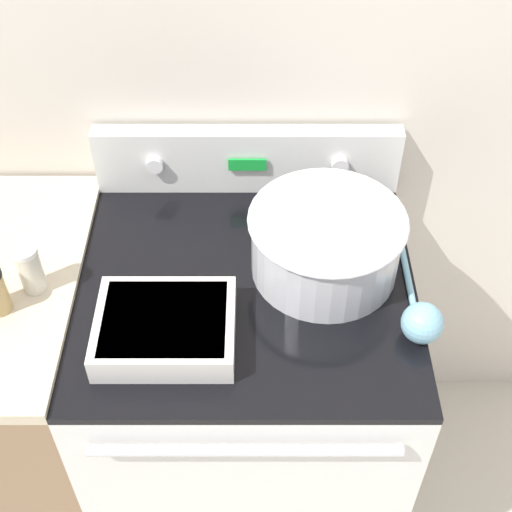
{
  "coord_description": "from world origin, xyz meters",
  "views": [
    {
      "loc": [
        0.02,
        -0.7,
        2.04
      ],
      "look_at": [
        0.02,
        0.36,
        0.96
      ],
      "focal_mm": 50.0,
      "sensor_mm": 36.0,
      "label": 1
    }
  ],
  "objects_px": {
    "casserole_dish": "(165,327)",
    "spice_jar_white_cap": "(30,269)",
    "mixing_bowl": "(326,241)",
    "ladle": "(422,320)"
  },
  "relations": [
    {
      "from": "casserole_dish",
      "to": "spice_jar_white_cap",
      "type": "height_order",
      "value": "spice_jar_white_cap"
    },
    {
      "from": "ladle",
      "to": "mixing_bowl",
      "type": "bearing_deg",
      "value": 134.99
    },
    {
      "from": "mixing_bowl",
      "to": "casserole_dish",
      "type": "relative_size",
      "value": 1.22
    },
    {
      "from": "mixing_bowl",
      "to": "spice_jar_white_cap",
      "type": "relative_size",
      "value": 2.92
    },
    {
      "from": "ladle",
      "to": "spice_jar_white_cap",
      "type": "distance_m",
      "value": 0.81
    },
    {
      "from": "mixing_bowl",
      "to": "spice_jar_white_cap",
      "type": "xyz_separation_m",
      "value": [
        -0.62,
        -0.07,
        -0.02
      ]
    },
    {
      "from": "casserole_dish",
      "to": "ladle",
      "type": "relative_size",
      "value": 0.96
    },
    {
      "from": "ladle",
      "to": "spice_jar_white_cap",
      "type": "height_order",
      "value": "spice_jar_white_cap"
    },
    {
      "from": "casserole_dish",
      "to": "spice_jar_white_cap",
      "type": "distance_m",
      "value": 0.32
    },
    {
      "from": "mixing_bowl",
      "to": "ladle",
      "type": "relative_size",
      "value": 1.17
    }
  ]
}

